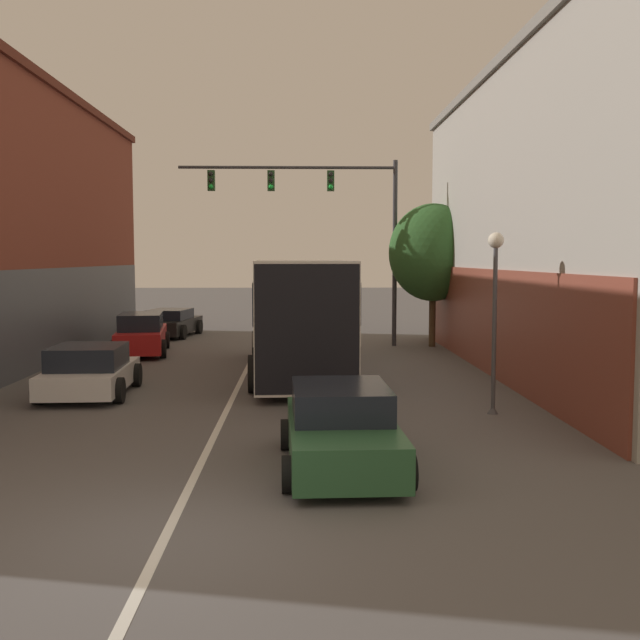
# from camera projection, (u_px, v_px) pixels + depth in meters

# --- Properties ---
(ground_plane) EXTENTS (160.00, 160.00, 0.00)m
(ground_plane) POSITION_uv_depth(u_px,v_px,m) (164.00, 540.00, 9.41)
(ground_plane) COLOR #565454
(lane_center_line) EXTENTS (0.14, 36.74, 0.01)m
(lane_center_line) POSITION_uv_depth(u_px,v_px,m) (241.00, 380.00, 21.74)
(lane_center_line) COLOR silver
(lane_center_line) RESTS_ON ground_plane
(building_right_storefront) EXTENTS (6.81, 20.70, 9.36)m
(building_right_storefront) POSITION_uv_depth(u_px,v_px,m) (596.00, 217.00, 22.74)
(building_right_storefront) COLOR #9E998E
(building_right_storefront) RESTS_ON ground_plane
(bus) EXTENTS (3.25, 10.43, 3.46)m
(bus) POSITION_uv_depth(u_px,v_px,m) (298.00, 310.00, 22.80)
(bus) COLOR silver
(bus) RESTS_ON ground_plane
(hatchback_foreground) EXTENTS (2.14, 4.17, 1.37)m
(hatchback_foreground) POSITION_uv_depth(u_px,v_px,m) (341.00, 429.00, 12.64)
(hatchback_foreground) COLOR #285633
(hatchback_foreground) RESTS_ON ground_plane
(parked_car_left_near) EXTENTS (2.48, 4.36, 1.24)m
(parked_car_left_near) POSITION_uv_depth(u_px,v_px,m) (171.00, 323.00, 33.75)
(parked_car_left_near) COLOR black
(parked_car_left_near) RESTS_ON ground_plane
(parked_car_left_mid) EXTENTS (2.28, 3.99, 1.31)m
(parked_car_left_mid) POSITION_uv_depth(u_px,v_px,m) (90.00, 371.00, 19.26)
(parked_car_left_mid) COLOR silver
(parked_car_left_mid) RESTS_ON ground_plane
(parked_car_left_far) EXTENTS (2.35, 4.83, 1.51)m
(parked_car_left_far) POSITION_uv_depth(u_px,v_px,m) (142.00, 334.00, 27.63)
(parked_car_left_far) COLOR red
(parked_car_left_far) RESTS_ON ground_plane
(traffic_signal_gantry) EXTENTS (8.66, 0.36, 7.40)m
(traffic_signal_gantry) POSITION_uv_depth(u_px,v_px,m) (326.00, 209.00, 29.67)
(traffic_signal_gantry) COLOR #333338
(traffic_signal_gantry) RESTS_ON ground_plane
(street_lamp) EXTENTS (0.36, 0.36, 4.11)m
(street_lamp) POSITION_uv_depth(u_px,v_px,m) (495.00, 299.00, 16.81)
(street_lamp) COLOR #47474C
(street_lamp) RESTS_ON ground_plane
(street_tree_near) EXTENTS (3.52, 3.17, 5.69)m
(street_tree_near) POSITION_uv_depth(u_px,v_px,m) (433.00, 253.00, 29.65)
(street_tree_near) COLOR #4C3823
(street_tree_near) RESTS_ON ground_plane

